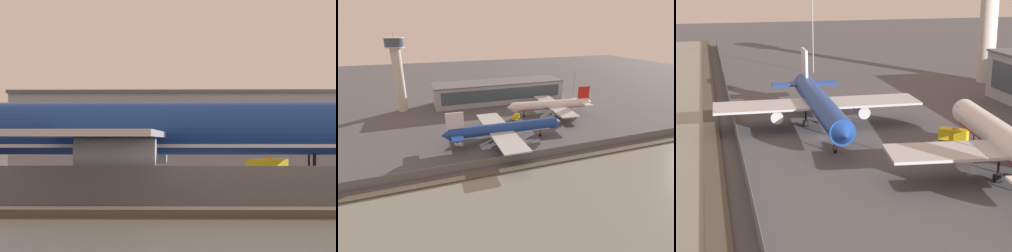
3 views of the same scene
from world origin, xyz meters
TOP-DOWN VIEW (x-y plane):
  - ground_plane at (0.00, 0.00)m, footprint 500.00×500.00m
  - shoreline_seawall at (0.00, -20.50)m, footprint 320.00×3.00m
  - perimeter_fence at (0.00, -16.00)m, footprint 280.00×0.10m
  - cargo_jet_blue at (-6.16, 0.39)m, footprint 47.85×40.99m
  - ops_van at (8.00, 22.93)m, footprint 4.98×5.31m
  - terminal_building at (10.42, 56.73)m, footprint 75.18×19.34m

SIDE VIEW (x-z plane):
  - ground_plane at x=0.00m, z-range 0.00..0.00m
  - shoreline_seawall at x=0.00m, z-range 0.00..0.50m
  - ops_van at x=8.00m, z-range 0.04..2.52m
  - perimeter_fence at x=0.00m, z-range 0.00..2.77m
  - cargo_jet_blue at x=-6.16m, z-range -1.62..12.03m
  - terminal_building at x=10.42m, z-range 0.01..11.72m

